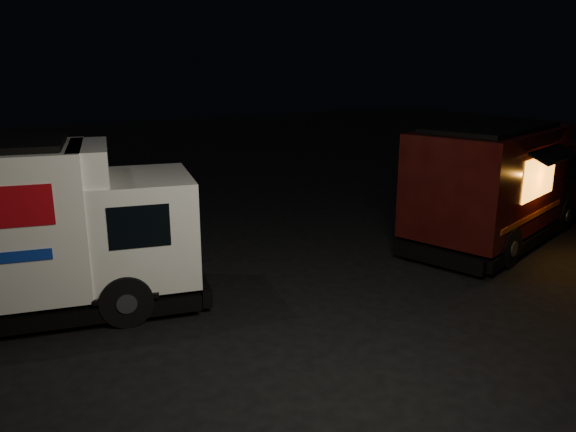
# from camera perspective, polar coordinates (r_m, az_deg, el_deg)

# --- Properties ---
(ground) EXTENTS (80.00, 80.00, 0.00)m
(ground) POSITION_cam_1_polar(r_m,az_deg,el_deg) (11.50, -0.78, -9.70)
(ground) COLOR black
(ground) RESTS_ON ground
(white_truck) EXTENTS (8.02, 4.23, 3.46)m
(white_truck) POSITION_cam_1_polar(r_m,az_deg,el_deg) (12.07, -27.07, -1.44)
(white_truck) COLOR white
(white_truck) RESTS_ON ground
(red_truck) EXTENTS (7.54, 4.57, 3.30)m
(red_truck) POSITION_cam_1_polar(r_m,az_deg,el_deg) (16.80, 20.76, 3.29)
(red_truck) COLOR #3C0F0A
(red_truck) RESTS_ON ground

